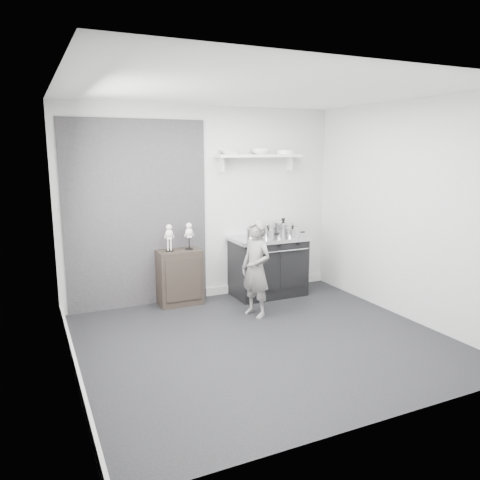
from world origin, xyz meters
The scene contains 16 objects.
ground centered at (0.00, 0.00, 0.00)m, with size 4.00×4.00×0.00m, color black.
room_shell centered at (-0.09, 0.15, 1.64)m, with size 4.02×3.62×2.71m.
wall_shelf centered at (0.80, 1.68, 2.01)m, with size 1.30×0.26×0.24m.
stove centered at (0.86, 1.48, 0.44)m, with size 1.09×0.68×0.87m.
side_cabinet centered at (-0.45, 1.61, 0.38)m, with size 0.59×0.34×0.76m, color black.
child centered at (0.30, 0.76, 0.62)m, with size 0.45×0.30×1.24m, color slate.
pot_front_left centered at (0.58, 1.41, 0.95)m, with size 0.29×0.20×0.19m.
pot_back_left centered at (0.81, 1.60, 0.96)m, with size 0.33×0.24×0.21m.
pot_back_right centered at (1.17, 1.59, 0.97)m, with size 0.41×0.32×0.24m.
pot_front_right centered at (1.15, 1.29, 0.94)m, with size 0.32×0.23×0.18m.
pot_front_center centered at (0.77, 1.31, 0.94)m, with size 0.25×0.16×0.16m.
skeleton_full centered at (-0.58, 1.61, 0.97)m, with size 0.12×0.08×0.42m, color white, non-canonical shape.
skeleton_torso centered at (-0.30, 1.61, 0.97)m, with size 0.12×0.08×0.42m, color white, non-canonical shape.
bowl_large centered at (0.35, 1.67, 2.07)m, with size 0.27×0.27×0.07m, color white.
bowl_small centered at (0.82, 1.67, 2.08)m, with size 0.26×0.26×0.08m, color white.
plate_stack centered at (1.23, 1.67, 2.07)m, with size 0.25×0.25×0.06m, color white.
Camera 1 is at (-2.31, -4.37, 2.11)m, focal length 35.00 mm.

